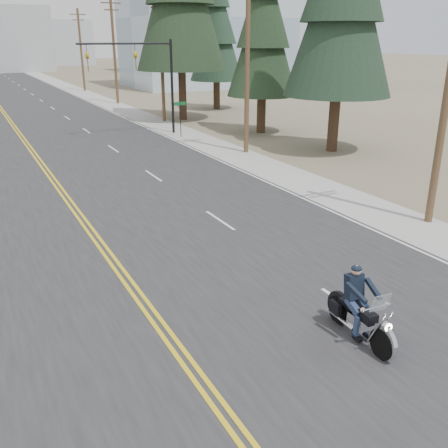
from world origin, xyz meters
TOP-DOWN VIEW (x-y plane):
  - sidewalk_right at (11.50, 70.00)m, footprint 3.00×200.00m
  - traffic_mast_right at (8.98, 32.00)m, footprint 7.10×0.26m
  - street_sign at (10.80, 30.00)m, footprint 0.90×0.06m
  - utility_pole_b at (12.50, 23.00)m, footprint 2.20×0.30m
  - utility_pole_c at (12.50, 38.00)m, footprint 2.20×0.30m
  - utility_pole_d at (12.50, 53.00)m, footprint 2.20×0.30m
  - utility_pole_e at (12.50, 70.00)m, footprint 2.20×0.30m
  - glass_building at (32.00, 70.00)m, footprint 24.00×16.00m
  - haze_bldg_b at (8.00, 125.00)m, footprint 18.00×14.00m
  - haze_bldg_c at (40.00, 110.00)m, footprint 16.00×12.00m
  - haze_bldg_e at (25.00, 150.00)m, footprint 14.00×14.00m
  - motorcyclist at (4.17, 2.76)m, footprint 1.20×2.46m
  - conifer_mid at (17.23, 28.92)m, footprint 5.38×5.38m
  - conifer_far at (20.58, 43.52)m, footprint 5.49×5.49m

SIDE VIEW (x-z plane):
  - sidewalk_right at x=11.50m, z-range 0.00..0.01m
  - motorcyclist at x=4.17m, z-range 0.00..1.87m
  - street_sign at x=10.80m, z-range 0.49..3.12m
  - traffic_mast_right at x=8.98m, z-range 1.44..8.44m
  - utility_pole_c at x=12.50m, z-range 0.23..11.23m
  - utility_pole_e at x=12.50m, z-range 0.23..11.23m
  - utility_pole_b at x=12.50m, z-range 0.23..11.73m
  - utility_pole_d at x=12.50m, z-range 0.23..11.73m
  - haze_bldg_e at x=25.00m, z-range 0.00..12.00m
  - haze_bldg_b at x=8.00m, z-range 0.00..14.00m
  - conifer_mid at x=17.23m, z-range 1.06..15.41m
  - conifer_far at x=20.58m, z-range 1.08..15.80m
  - haze_bldg_c at x=40.00m, z-range 0.00..18.00m
  - glass_building at x=32.00m, z-range 0.00..20.00m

